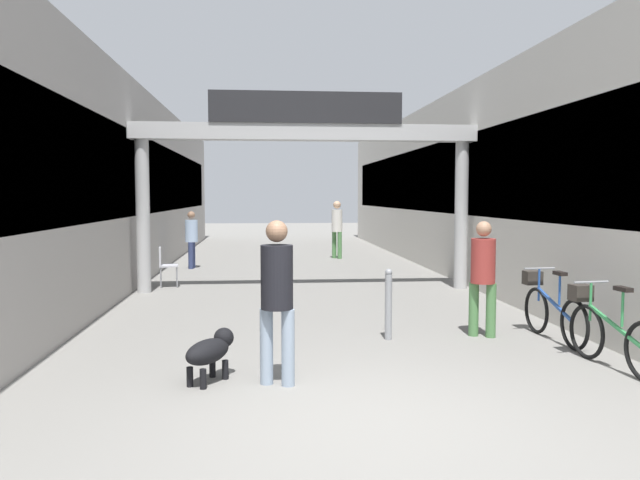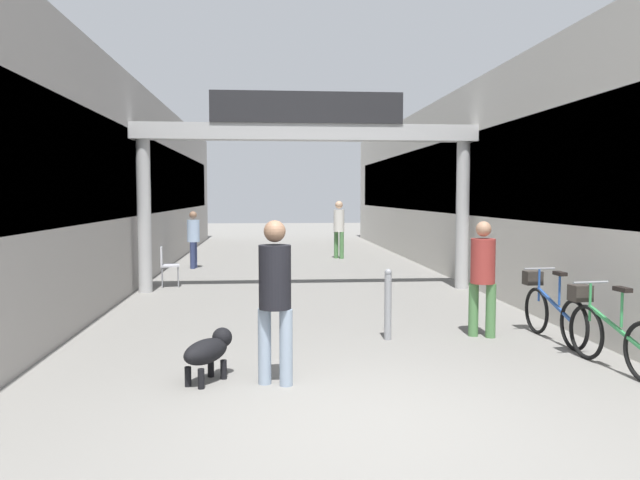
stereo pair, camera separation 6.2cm
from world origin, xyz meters
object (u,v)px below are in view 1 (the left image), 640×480
at_px(dog_on_leash, 211,350).
at_px(pedestrian_companion, 483,271).
at_px(bicycle_green_nearest, 608,330).
at_px(bollard_post_metal, 388,304).
at_px(pedestrian_carrying_crate, 192,236).
at_px(cafe_chair_aluminium_nearer, 165,262).
at_px(pedestrian_elderly_walking, 337,225).
at_px(bicycle_blue_second, 550,308).
at_px(pedestrian_with_dog, 277,291).

bearing_deg(dog_on_leash, pedestrian_companion, 26.47).
relative_size(dog_on_leash, bicycle_green_nearest, 0.45).
bearing_deg(bollard_post_metal, pedestrian_carrying_crate, 112.57).
bearing_deg(bollard_post_metal, bicycle_green_nearest, -35.63).
height_order(bollard_post_metal, cafe_chair_aluminium_nearer, bollard_post_metal).
height_order(pedestrian_elderly_walking, bicycle_blue_second, pedestrian_elderly_walking).
xyz_separation_m(pedestrian_with_dog, bollard_post_metal, (1.59, 1.94, -0.50)).
bearing_deg(pedestrian_companion, bicycle_blue_second, -16.45).
bearing_deg(pedestrian_with_dog, pedestrian_companion, 34.18).
relative_size(pedestrian_carrying_crate, bicycle_blue_second, 0.93).
height_order(dog_on_leash, cafe_chair_aluminium_nearer, cafe_chair_aluminium_nearer).
bearing_deg(bicycle_green_nearest, pedestrian_with_dog, -175.23).
bearing_deg(dog_on_leash, pedestrian_elderly_walking, 77.38).
bearing_deg(cafe_chair_aluminium_nearer, pedestrian_elderly_walking, 52.48).
distance_m(pedestrian_elderly_walking, dog_on_leash, 13.30).
height_order(pedestrian_carrying_crate, pedestrian_elderly_walking, pedestrian_elderly_walking).
distance_m(pedestrian_companion, cafe_chair_aluminium_nearer, 7.46).
xyz_separation_m(pedestrian_companion, bicycle_blue_second, (0.88, -0.26, -0.50)).
distance_m(pedestrian_elderly_walking, bicycle_blue_second, 11.54).
xyz_separation_m(pedestrian_with_dog, bicycle_blue_second, (3.83, 1.74, -0.57)).
bearing_deg(bicycle_blue_second, pedestrian_elderly_walking, 98.14).
relative_size(pedestrian_elderly_walking, dog_on_leash, 2.43).
bearing_deg(bicycle_green_nearest, pedestrian_carrying_crate, 119.55).
distance_m(pedestrian_companion, dog_on_leash, 4.13).
xyz_separation_m(pedestrian_carrying_crate, pedestrian_elderly_walking, (4.30, 2.33, 0.17)).
height_order(pedestrian_carrying_crate, bicycle_green_nearest, pedestrian_carrying_crate).
distance_m(pedestrian_carrying_crate, bollard_post_metal, 9.62).
bearing_deg(pedestrian_elderly_walking, dog_on_leash, -102.62).
bearing_deg(pedestrian_elderly_walking, bicycle_blue_second, -81.86).
bearing_deg(bicycle_blue_second, pedestrian_companion, 163.55).
relative_size(pedestrian_with_dog, bollard_post_metal, 1.76).
height_order(pedestrian_elderly_walking, dog_on_leash, pedestrian_elderly_walking).
xyz_separation_m(bicycle_green_nearest, cafe_chair_aluminium_nearer, (-6.13, 6.99, 0.10)).
xyz_separation_m(pedestrian_companion, dog_on_leash, (-3.65, -1.82, -0.60)).
bearing_deg(cafe_chair_aluminium_nearer, bicycle_blue_second, -42.32).
relative_size(pedestrian_carrying_crate, bollard_post_metal, 1.58).
distance_m(bicycle_blue_second, bollard_post_metal, 2.25).
distance_m(pedestrian_companion, bicycle_green_nearest, 1.97).
xyz_separation_m(pedestrian_elderly_walking, bicycle_blue_second, (1.63, -11.40, -0.62)).
bearing_deg(pedestrian_elderly_walking, bollard_post_metal, -93.12).
relative_size(pedestrian_with_dog, bicycle_blue_second, 1.03).
bearing_deg(pedestrian_carrying_crate, bollard_post_metal, -67.43).
relative_size(bicycle_blue_second, cafe_chair_aluminium_nearer, 1.90).
xyz_separation_m(dog_on_leash, bicycle_blue_second, (4.53, 1.56, 0.10)).
bearing_deg(pedestrian_carrying_crate, bicycle_blue_second, -56.84).
bearing_deg(pedestrian_carrying_crate, pedestrian_companion, -60.19).
distance_m(pedestrian_carrying_crate, bicycle_green_nearest, 12.07).
relative_size(pedestrian_with_dog, pedestrian_companion, 1.06).
distance_m(pedestrian_companion, bollard_post_metal, 1.43).
height_order(pedestrian_companion, pedestrian_carrying_crate, pedestrian_companion).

